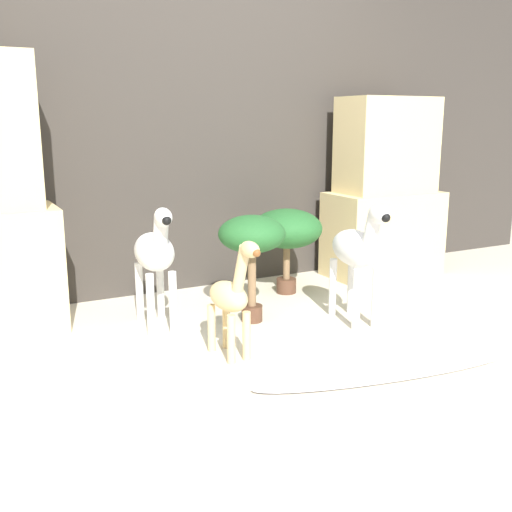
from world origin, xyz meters
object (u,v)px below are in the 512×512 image
object	(u,v)px
zebra_left	(155,254)
giraffe_figurine	(231,297)
zebra_right	(357,250)
surfboard	(384,371)
potted_palm_back	(252,238)
potted_palm_front	(287,230)

from	to	relation	value
zebra_left	giraffe_figurine	size ratio (longest dim) A/B	1.16
zebra_right	giraffe_figurine	world-z (taller)	zebra_right
giraffe_figurine	surfboard	xyz separation A→B (m)	(0.54, -0.52, -0.30)
zebra_right	potted_palm_back	world-z (taller)	zebra_right
potted_palm_back	surfboard	xyz separation A→B (m)	(0.20, -0.95, -0.48)
zebra_left	potted_palm_back	world-z (taller)	zebra_left
zebra_left	potted_palm_back	size ratio (longest dim) A/B	1.14
giraffe_figurine	potted_palm_front	distance (m)	1.19
zebra_right	giraffe_figurine	xyz separation A→B (m)	(-0.86, -0.14, -0.12)
zebra_left	surfboard	world-z (taller)	zebra_left
zebra_left	surfboard	distance (m)	1.38
potted_palm_back	surfboard	world-z (taller)	potted_palm_back
potted_palm_front	surfboard	distance (m)	1.45
zebra_left	giraffe_figurine	xyz separation A→B (m)	(0.18, -0.59, -0.12)
zebra_right	potted_palm_back	size ratio (longest dim) A/B	1.14
zebra_left	giraffe_figurine	distance (m)	0.63
surfboard	potted_palm_back	bearing A→B (deg)	101.73
giraffe_figurine	potted_palm_back	world-z (taller)	potted_palm_back
zebra_right	surfboard	xyz separation A→B (m)	(-0.33, -0.66, -0.41)
zebra_right	potted_palm_front	world-z (taller)	zebra_right
zebra_left	potted_palm_front	bearing A→B (deg)	14.70
zebra_left	potted_palm_front	size ratio (longest dim) A/B	1.24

